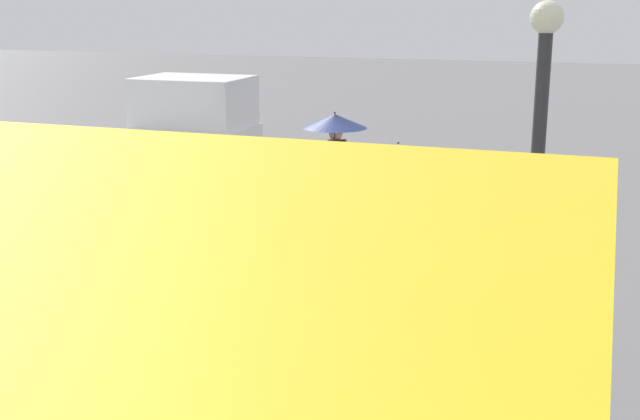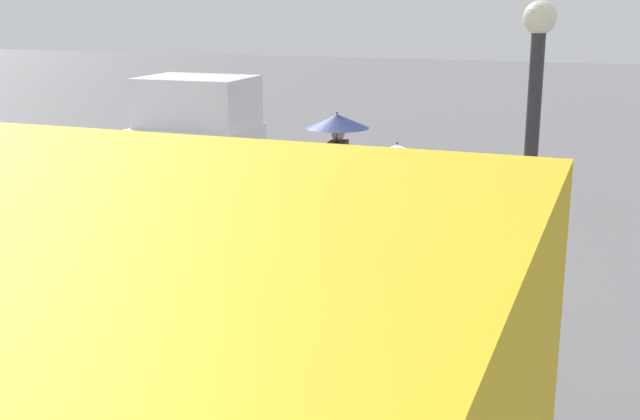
# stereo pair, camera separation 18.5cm
# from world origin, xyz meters

# --- Properties ---
(ground_plane) EXTENTS (90.00, 90.00, 0.00)m
(ground_plane) POSITION_xyz_m (0.00, 0.00, 0.00)
(ground_plane) COLOR slate
(slush_patch_near_cluster) EXTENTS (2.66, 2.66, 0.01)m
(slush_patch_near_cluster) POSITION_xyz_m (4.91, -0.05, 0.00)
(slush_patch_near_cluster) COLOR #999BA0
(slush_patch_near_cluster) RESTS_ON ground
(slush_patch_far_side) EXTENTS (1.68, 1.68, 0.01)m
(slush_patch_far_side) POSITION_xyz_m (-0.88, 0.42, 0.00)
(slush_patch_far_side) COLOR #ADAFB5
(slush_patch_far_side) RESTS_ON ground
(cargo_van_parked_right) EXTENTS (2.24, 5.36, 2.60)m
(cargo_van_parked_right) POSITION_xyz_m (3.59, -0.29, 1.18)
(cargo_van_parked_right) COLOR white
(cargo_van_parked_right) RESTS_ON ground
(shopping_cart_vendor) EXTENTS (0.59, 0.84, 1.04)m
(shopping_cart_vendor) POSITION_xyz_m (0.36, -0.34, 0.57)
(shopping_cart_vendor) COLOR #1951B2
(shopping_cart_vendor) RESTS_ON ground
(hand_dolly_boxes) EXTENTS (0.66, 0.80, 1.32)m
(hand_dolly_boxes) POSITION_xyz_m (1.10, -0.54, 0.69)
(hand_dolly_boxes) COLOR #515156
(hand_dolly_boxes) RESTS_ON ground
(pedestrian_pink_side) EXTENTS (1.04, 1.04, 2.15)m
(pedestrian_pink_side) POSITION_xyz_m (-0.67, 0.76, 1.57)
(pedestrian_pink_side) COLOR black
(pedestrian_pink_side) RESTS_ON ground
(pedestrian_black_side) EXTENTS (1.04, 1.04, 2.15)m
(pedestrian_black_side) POSITION_xyz_m (1.01, -1.74, 1.57)
(pedestrian_black_side) COLOR black
(pedestrian_black_side) RESTS_ON ground
(street_lamp) EXTENTS (0.28, 0.28, 3.86)m
(street_lamp) POSITION_xyz_m (-2.51, 3.42, 2.37)
(street_lamp) COLOR #2D2D33
(street_lamp) RESTS_ON ground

